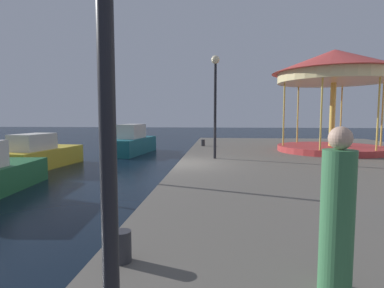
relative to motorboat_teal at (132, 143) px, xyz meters
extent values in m
plane|color=black|center=(4.51, -9.33, -0.78)|extent=(120.00, 120.00, 0.00)
cube|color=#5B564F|center=(11.23, -9.33, -0.38)|extent=(13.45, 28.54, 0.80)
cube|color=#19606B|center=(0.00, 0.01, -0.23)|extent=(2.34, 5.53, 1.10)
cube|color=beige|center=(0.00, -0.05, 0.81)|extent=(1.49, 2.48, 0.98)
cube|color=#4C6070|center=(0.12, 1.13, 1.01)|extent=(1.07, 0.21, 0.44)
cube|color=gold|center=(-2.96, -6.25, -0.29)|extent=(2.20, 5.04, 0.97)
cube|color=beige|center=(-3.03, -6.92, 0.60)|extent=(1.42, 2.26, 0.81)
cube|color=#4C6070|center=(-2.93, -5.85, 0.76)|extent=(1.06, 0.20, 0.36)
cylinder|color=#B23333|center=(11.98, -4.71, 0.17)|extent=(5.43, 5.43, 0.30)
cylinder|color=gold|center=(11.98, -4.71, 1.95)|extent=(0.28, 0.28, 3.26)
cylinder|color=#F2E099|center=(11.98, -4.71, 3.83)|extent=(5.61, 5.61, 0.50)
cone|color=#C63D38|center=(11.98, -4.71, 4.67)|extent=(6.23, 6.23, 1.18)
cylinder|color=gold|center=(14.45, -4.71, 1.95)|extent=(0.08, 0.08, 3.26)
cylinder|color=gold|center=(13.21, -2.57, 1.95)|extent=(0.08, 0.08, 3.26)
cylinder|color=gold|center=(10.75, -2.57, 1.95)|extent=(0.08, 0.08, 3.26)
cylinder|color=gold|center=(9.52, -4.71, 1.95)|extent=(0.08, 0.08, 3.26)
cylinder|color=gold|center=(10.75, -6.84, 1.95)|extent=(0.08, 0.08, 3.26)
cylinder|color=gold|center=(13.21, -6.84, 1.95)|extent=(0.08, 0.08, 3.26)
cylinder|color=black|center=(5.38, -19.32, 2.19)|extent=(0.12, 0.12, 4.34)
cylinder|color=black|center=(5.96, -7.90, 2.06)|extent=(0.12, 0.12, 4.07)
sphere|color=#F9E5B2|center=(5.96, -7.90, 4.28)|extent=(0.36, 0.36, 0.36)
cylinder|color=#2D2D33|center=(4.93, -17.70, 0.22)|extent=(0.24, 0.24, 0.40)
cylinder|color=#2D2D33|center=(5.13, -2.25, 0.22)|extent=(0.24, 0.24, 0.40)
cylinder|color=#387247|center=(7.38, -18.16, 0.78)|extent=(0.34, 0.34, 1.51)
sphere|color=tan|center=(7.38, -18.16, 1.65)|extent=(0.24, 0.24, 0.24)
camera|label=1|loc=(6.16, -21.42, 1.88)|focal=29.01mm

